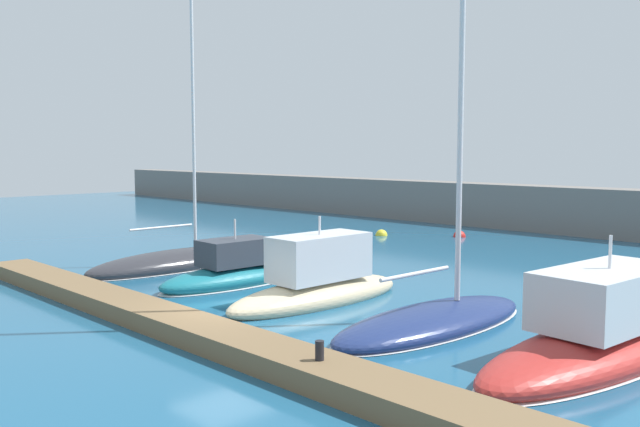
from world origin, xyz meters
TOP-DOWN VIEW (x-y plane):
  - ground_plane at (0.00, 0.00)m, footprint 120.00×120.00m
  - dock_pier at (0.00, -1.44)m, footprint 26.21×1.53m
  - breakwater_seawall at (0.00, 28.27)m, footprint 108.00×2.34m
  - sailboat_charcoal_nearest at (-9.28, 4.42)m, footprint 2.64×8.81m
  - motorboat_teal_second at (-4.63, 3.91)m, footprint 2.34×6.41m
  - motorboat_sand_third at (-0.27, 4.23)m, footprint 2.37×7.53m
  - sailboat_navy_fourth at (4.48, 4.27)m, footprint 2.88×8.08m
  - motorboat_red_fifth at (9.18, 5.23)m, footprint 3.67×10.57m
  - mooring_buoy_yellow at (-10.32, 19.31)m, footprint 0.73×0.73m
  - mooring_buoy_red at (-6.65, 22.15)m, footprint 0.74×0.74m
  - dock_bollard at (5.56, -1.44)m, footprint 0.20×0.20m

SIDE VIEW (x-z plane):
  - ground_plane at x=0.00m, z-range 0.00..0.00m
  - mooring_buoy_yellow at x=-10.32m, z-range -0.36..0.36m
  - mooring_buoy_red at x=-6.65m, z-range -0.37..0.37m
  - dock_pier at x=0.00m, z-range 0.00..0.54m
  - sailboat_charcoal_nearest at x=-9.28m, z-range -8.59..9.15m
  - sailboat_navy_fourth at x=4.48m, z-range -8.41..9.06m
  - motorboat_teal_second at x=-4.63m, z-range -0.92..1.87m
  - motorboat_red_fifth at x=9.18m, z-range -1.16..2.30m
  - motorboat_sand_third at x=-0.27m, z-range -1.03..2.31m
  - dock_bollard at x=5.56m, z-range 0.54..0.98m
  - breakwater_seawall at x=0.00m, z-range 0.00..2.89m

